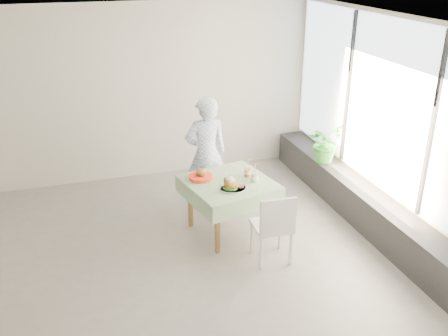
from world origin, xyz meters
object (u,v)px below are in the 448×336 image
object	(u,v)px
diner	(206,154)
juice_cup_orange	(248,172)
main_dish	(232,185)
chair_far	(212,193)
potted_plant	(325,143)
cafe_table	(229,201)
chair_near	(271,239)

from	to	relation	value
diner	juice_cup_orange	xyz separation A→B (m)	(0.37, -0.71, -0.03)
main_dish	chair_far	bearing A→B (deg)	89.38
main_dish	potted_plant	size ratio (longest dim) A/B	0.56
chair_far	potted_plant	size ratio (longest dim) A/B	1.34
cafe_table	diner	size ratio (longest dim) A/B	0.73
cafe_table	potted_plant	world-z (taller)	potted_plant
cafe_table	potted_plant	xyz separation A→B (m)	(1.79, 0.75, 0.34)
chair_near	chair_far	bearing A→B (deg)	101.91
diner	main_dish	xyz separation A→B (m)	(0.04, -1.02, -0.04)
diner	potted_plant	size ratio (longest dim) A/B	2.78
diner	main_dish	world-z (taller)	diner
main_dish	potted_plant	world-z (taller)	potted_plant
chair_far	juice_cup_orange	xyz separation A→B (m)	(0.32, -0.62, 0.56)
chair_far	juice_cup_orange	distance (m)	0.89
chair_far	diner	size ratio (longest dim) A/B	0.48
diner	potted_plant	xyz separation A→B (m)	(1.87, -0.03, -0.04)
potted_plant	main_dish	bearing A→B (deg)	-151.74
diner	main_dish	distance (m)	1.02
chair_far	cafe_table	bearing A→B (deg)	-87.40
cafe_table	juice_cup_orange	world-z (taller)	juice_cup_orange
cafe_table	chair_near	size ratio (longest dim) A/B	1.34
chair_near	diner	size ratio (longest dim) A/B	0.55
chair_far	main_dish	world-z (taller)	main_dish
potted_plant	juice_cup_orange	bearing A→B (deg)	-155.74
chair_far	chair_near	world-z (taller)	chair_near
diner	juice_cup_orange	size ratio (longest dim) A/B	5.77
cafe_table	diner	distance (m)	0.87
cafe_table	chair_far	size ratio (longest dim) A/B	1.53
cafe_table	main_dish	xyz separation A→B (m)	(-0.04, -0.23, 0.34)
diner	juice_cup_orange	bearing A→B (deg)	116.12
cafe_table	main_dish	distance (m)	0.41
potted_plant	diner	bearing A→B (deg)	179.02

